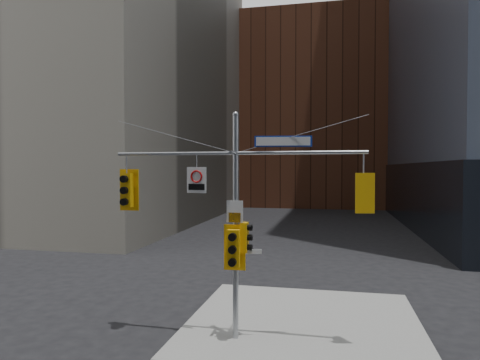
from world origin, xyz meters
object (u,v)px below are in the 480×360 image
at_px(traffic_light_pole_side, 246,237).
at_px(street_sign_blade, 283,141).
at_px(traffic_light_west_arm, 127,190).
at_px(traffic_light_east_arm, 363,193).
at_px(traffic_light_pole_front, 234,248).
at_px(signal_assembly, 236,204).
at_px(regulatory_sign_arm, 197,179).

height_order(traffic_light_pole_side, street_sign_blade, street_sign_blade).
xyz_separation_m(traffic_light_west_arm, traffic_light_east_arm, (7.58, -0.01, 0.00)).
height_order(traffic_light_east_arm, traffic_light_pole_front, traffic_light_east_arm).
height_order(signal_assembly, traffic_light_pole_side, signal_assembly).
bearing_deg(street_sign_blade, traffic_light_pole_front, -177.10).
relative_size(traffic_light_pole_front, street_sign_blade, 0.82).
height_order(traffic_light_east_arm, regulatory_sign_arm, regulatory_sign_arm).
bearing_deg(traffic_light_east_arm, regulatory_sign_arm, -12.14).
height_order(traffic_light_pole_side, regulatory_sign_arm, regulatory_sign_arm).
relative_size(traffic_light_east_arm, traffic_light_pole_side, 1.26).
distance_m(signal_assembly, traffic_light_pole_front, 1.39).
bearing_deg(street_sign_blade, traffic_light_east_arm, -7.37).
relative_size(signal_assembly, regulatory_sign_arm, 9.66).
distance_m(traffic_light_pole_side, traffic_light_pole_front, 0.52).
distance_m(signal_assembly, traffic_light_west_arm, 3.73).
distance_m(traffic_light_pole_side, regulatory_sign_arm, 2.42).
bearing_deg(traffic_light_pole_front, regulatory_sign_arm, 166.27).
bearing_deg(traffic_light_pole_side, street_sign_blade, -87.38).
height_order(signal_assembly, traffic_light_pole_front, signal_assembly).
height_order(traffic_light_pole_front, street_sign_blade, street_sign_blade).
xyz_separation_m(signal_assembly, traffic_light_east_arm, (3.87, 0.00, 0.38)).
relative_size(traffic_light_east_arm, traffic_light_pole_front, 0.82).
bearing_deg(traffic_light_west_arm, traffic_light_pole_front, -6.34).
xyz_separation_m(signal_assembly, regulatory_sign_arm, (-1.27, -0.02, 0.76)).
relative_size(traffic_light_pole_side, regulatory_sign_arm, 1.13).
relative_size(traffic_light_pole_side, street_sign_blade, 0.54).
height_order(traffic_light_pole_side, traffic_light_pole_front, traffic_light_pole_side).
bearing_deg(signal_assembly, traffic_light_pole_side, 0.93).
relative_size(traffic_light_east_arm, street_sign_blade, 0.68).
distance_m(traffic_light_west_arm, street_sign_blade, 5.43).
bearing_deg(traffic_light_west_arm, regulatory_sign_arm, -2.82).
distance_m(traffic_light_west_arm, traffic_light_pole_side, 4.28).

